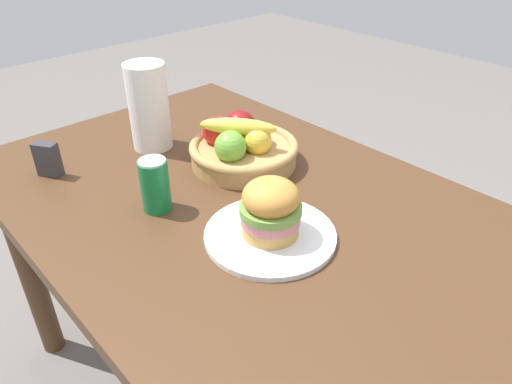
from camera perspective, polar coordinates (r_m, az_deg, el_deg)
The scene contains 7 objects.
dining_table at distance 1.18m, azimuth -1.27°, elevation -5.29°, with size 1.40×0.90×0.75m.
plate at distance 1.01m, azimuth 1.70°, elevation -5.15°, with size 0.28×0.28×0.01m, color white.
sandwich at distance 0.97m, azimuth 1.76°, elevation -1.94°, with size 0.13×0.13×0.13m.
soda_can at distance 1.09m, azimuth -11.98°, elevation 0.81°, with size 0.07×0.07×0.13m.
fruit_basket at distance 1.27m, azimuth -1.67°, elevation 5.52°, with size 0.29×0.29×0.14m.
paper_towel_roll at distance 1.36m, azimuth -12.74°, elevation 9.91°, with size 0.11×0.11×0.24m, color white.
napkin_holder at distance 1.32m, azimuth -23.65°, elevation 3.58°, with size 0.06×0.03×0.09m, color #333338.
Camera 1 is at (0.71, -0.61, 1.37)m, focal length 33.45 mm.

